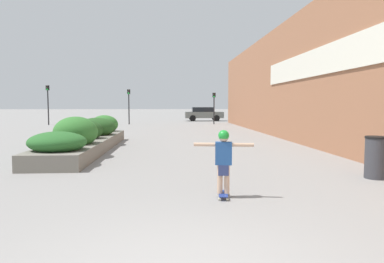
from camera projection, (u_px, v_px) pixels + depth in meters
building_wall_right at (292, 80)px, 18.15m from camera, size 0.67×36.56×6.38m
planter_box at (87, 137)px, 14.03m from camera, size 1.80×9.34×1.47m
skateboard at (223, 194)px, 6.94m from camera, size 0.27×0.59×0.09m
skateboarder at (224, 155)px, 6.88m from camera, size 1.20×0.25×1.29m
trash_bin at (376, 157)px, 8.74m from camera, size 0.56×0.56×1.08m
car_leftmost at (279, 115)px, 37.04m from camera, size 3.87×1.89×1.44m
car_center_left at (204, 114)px, 40.14m from camera, size 4.46×1.97×1.61m
traffic_light_left at (129, 100)px, 33.02m from camera, size 0.28×0.30×3.38m
traffic_light_right at (214, 102)px, 33.32m from camera, size 0.28×0.30×3.07m
traffic_light_far_left at (48, 98)px, 31.81m from camera, size 0.28×0.30×3.69m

